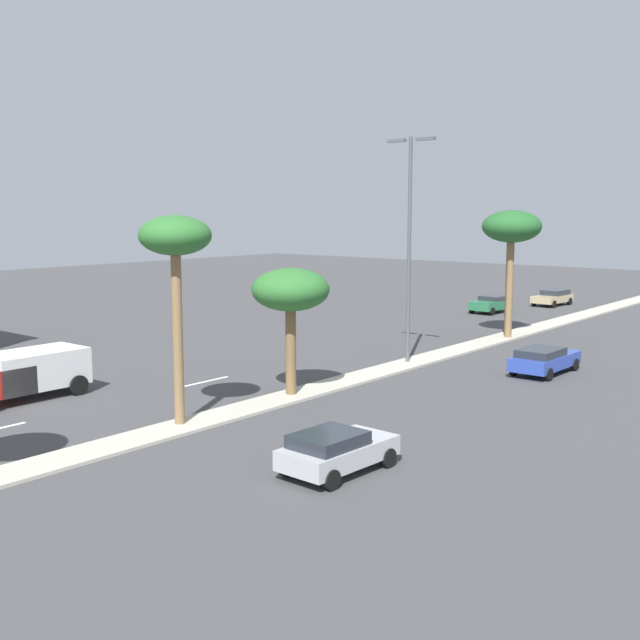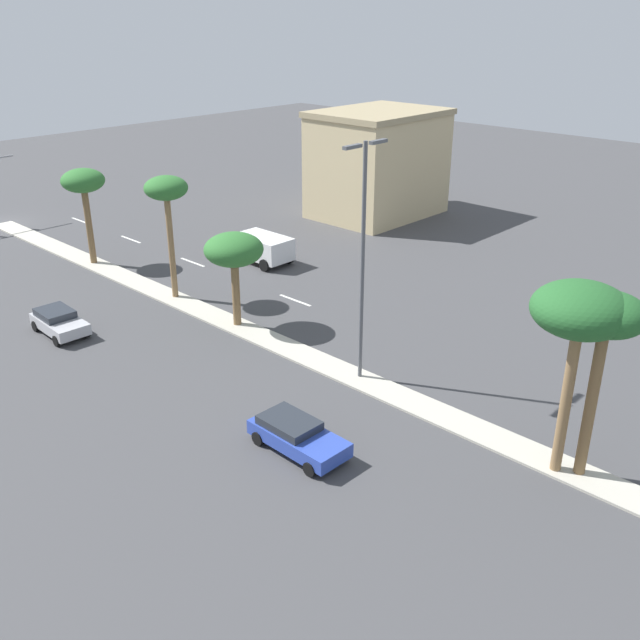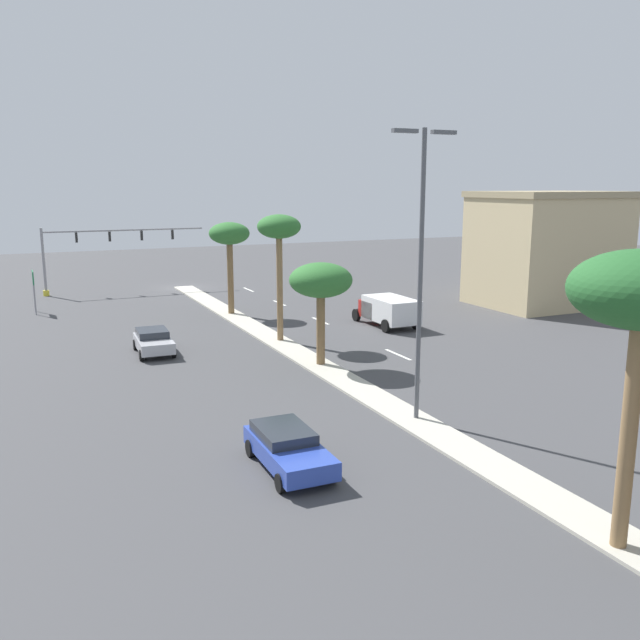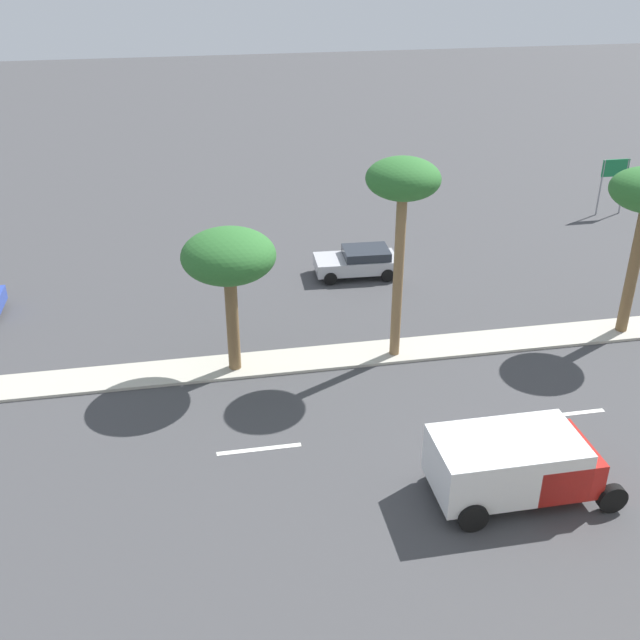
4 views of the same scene
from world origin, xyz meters
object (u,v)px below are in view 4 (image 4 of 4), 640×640
directional_road_sign (614,174)px  sedan_silver_outboard (358,261)px  palm_tree_right (403,187)px  palm_tree_front (229,258)px  box_truck (519,463)px

directional_road_sign → sedan_silver_outboard: size_ratio=0.82×
palm_tree_right → palm_tree_front: palm_tree_right is taller
directional_road_sign → palm_tree_right: (-13.87, 17.05, 4.57)m
box_truck → palm_tree_front: bearing=41.2°
palm_tree_front → sedan_silver_outboard: bearing=-40.6°
palm_tree_right → box_truck: bearing=-171.2°
palm_tree_front → directional_road_sign: bearing=-59.5°
palm_tree_right → sedan_silver_outboard: 10.12m
palm_tree_right → palm_tree_front: 6.76m
box_truck → palm_tree_right: bearing=8.8°
directional_road_sign → palm_tree_front: palm_tree_front is taller
directional_road_sign → sedan_silver_outboard: bearing=109.5°
palm_tree_front → palm_tree_right: bearing=-90.8°
palm_tree_right → directional_road_sign: bearing=-50.9°
sedan_silver_outboard → box_truck: bearing=-176.6°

